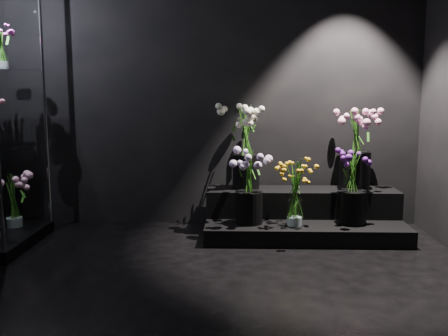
{
  "coord_description": "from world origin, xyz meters",
  "views": [
    {
      "loc": [
        0.3,
        -2.75,
        1.25
      ],
      "look_at": [
        0.18,
        1.2,
        0.66
      ],
      "focal_mm": 40.0,
      "sensor_mm": 36.0,
      "label": 1
    }
  ],
  "objects": [
    {
      "name": "floor",
      "position": [
        0.0,
        0.0,
        0.0
      ],
      "size": [
        4.0,
        4.0,
        0.0
      ],
      "primitive_type": "plane",
      "color": "black",
      "rests_on": "ground"
    },
    {
      "name": "wall_back",
      "position": [
        0.0,
        2.0,
        1.4
      ],
      "size": [
        4.0,
        0.0,
        4.0
      ],
      "primitive_type": "plane",
      "rotation": [
        1.57,
        0.0,
        0.0
      ],
      "color": "black",
      "rests_on": "floor"
    },
    {
      "name": "display_riser",
      "position": [
        0.88,
        1.65,
        0.16
      ],
      "size": [
        1.73,
        0.77,
        0.39
      ],
      "color": "black",
      "rests_on": "floor"
    },
    {
      "name": "bouquet_orange_bells",
      "position": [
        0.77,
        1.37,
        0.43
      ],
      "size": [
        0.3,
        0.3,
        0.57
      ],
      "rotation": [
        0.0,
        0.0,
        0.27
      ],
      "color": "white",
      "rests_on": "display_riser"
    },
    {
      "name": "bouquet_lilac",
      "position": [
        0.39,
        1.44,
        0.5
      ],
      "size": [
        0.44,
        0.44,
        0.63
      ],
      "rotation": [
        0.0,
        0.0,
        -0.34
      ],
      "color": "black",
      "rests_on": "display_riser"
    },
    {
      "name": "bouquet_purple",
      "position": [
        1.27,
        1.46,
        0.5
      ],
      "size": [
        0.34,
        0.34,
        0.66
      ],
      "rotation": [
        0.0,
        0.0,
        0.08
      ],
      "color": "black",
      "rests_on": "display_riser"
    },
    {
      "name": "bouquet_cream_roses",
      "position": [
        0.37,
        1.79,
        0.83
      ],
      "size": [
        0.44,
        0.44,
        0.75
      ],
      "rotation": [
        0.0,
        0.0,
        -0.06
      ],
      "color": "black",
      "rests_on": "display_riser"
    },
    {
      "name": "bouquet_pink_roses",
      "position": [
        1.36,
        1.79,
        0.8
      ],
      "size": [
        0.5,
        0.5,
        0.73
      ],
      "rotation": [
        0.0,
        0.0,
        -0.32
      ],
      "color": "black",
      "rests_on": "display_riser"
    },
    {
      "name": "bouquet_case_magenta",
      "position": [
        -1.65,
        1.38,
        1.63
      ],
      "size": [
        0.26,
        0.26,
        0.35
      ],
      "rotation": [
        0.0,
        0.0,
        0.42
      ],
      "color": "white",
      "rests_on": "display_case"
    },
    {
      "name": "bouquet_case_base_pink",
      "position": [
        -1.66,
        1.44,
        0.35
      ],
      "size": [
        0.4,
        0.4,
        0.48
      ],
      "rotation": [
        0.0,
        0.0,
        -0.17
      ],
      "color": "white",
      "rests_on": "display_case"
    }
  ]
}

